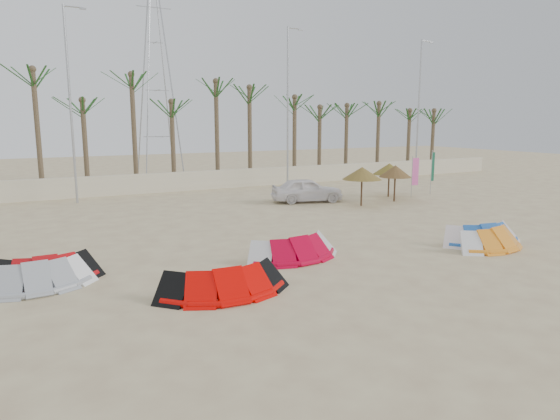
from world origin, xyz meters
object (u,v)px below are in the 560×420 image
kite_grey (35,273)px  kite_red_right (290,246)px  kite_blue (477,232)px  parasol_mid (395,171)px  kite_orange (485,236)px  car (307,190)px  kite_red_left (45,266)px  parasol_left (362,173)px  parasol_right (389,169)px  kite_red_mid (220,277)px

kite_grey → kite_red_right: bearing=-4.9°
kite_blue → parasol_mid: 10.26m
kite_grey → kite_orange: bearing=-10.6°
kite_blue → car: size_ratio=0.85×
kite_red_left → parasol_left: size_ratio=1.41×
kite_blue → parasol_right: size_ratio=1.68×
kite_red_mid → parasol_right: (15.80, 11.67, 1.33)m
parasol_left → parasol_right: parasol_left is taller
kite_grey → parasol_left: (16.79, 6.81, 1.42)m
parasol_mid → parasol_left: bearing=-172.8°
kite_blue → parasol_left: size_ratio=1.61×
kite_red_left → parasol_mid: parasol_mid is taller
parasol_mid → car: size_ratio=0.52×
kite_grey → parasol_mid: 20.78m
kite_blue → car: car is taller
kite_red_left → kite_blue: size_ratio=0.88×
kite_red_mid → kite_blue: size_ratio=1.04×
kite_grey → kite_orange: (15.33, -2.87, 0.00)m
parasol_mid → car: parasol_mid is taller
kite_red_left → parasol_mid: 20.32m
kite_orange → parasol_right: size_ratio=1.60×
kite_red_left → kite_orange: (15.04, -3.41, 0.00)m
kite_red_right → parasol_left: size_ratio=1.63×
parasol_right → car: bearing=173.3°
kite_red_mid → parasol_left: 15.67m
kite_orange → parasol_mid: bearing=67.6°
kite_red_mid → kite_blue: 11.05m
parasol_left → kite_red_right: bearing=-139.4°
kite_orange → parasol_right: parasol_right is taller
parasol_left → car: parasol_left is taller
kite_blue → parasol_left: (1.19, 9.06, 1.42)m
parasol_mid → car: (-4.68, 2.26, -1.08)m
kite_grey → parasol_right: (20.37, 8.76, 1.34)m
kite_red_mid → parasol_right: 19.68m
kite_red_right → kite_orange: size_ratio=1.07×
parasol_left → parasol_right: (3.58, 1.95, -0.08)m
kite_red_right → parasol_left: (8.73, 7.49, 1.42)m
kite_red_right → parasol_right: bearing=37.5°
kite_red_right → kite_red_left: bearing=171.0°
kite_red_left → kite_grey: bearing=-118.7°
kite_red_right → car: 12.14m
kite_grey → kite_red_left: 0.62m
kite_red_mid → kite_red_right: size_ratio=1.03×
kite_red_mid → parasol_right: size_ratio=1.75×
kite_grey → kite_red_mid: bearing=-32.5°
kite_blue → parasol_left: parasol_left is taller
parasol_left → parasol_right: 4.08m
kite_orange → car: 12.29m
kite_blue → parasol_right: bearing=66.6°
kite_blue → kite_red_mid: bearing=-176.6°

